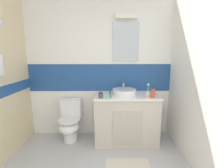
{
  "coord_description": "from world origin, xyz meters",
  "views": [
    {
      "loc": [
        0.19,
        -0.4,
        1.51
      ],
      "look_at": [
        0.22,
        1.81,
        1.09
      ],
      "focal_mm": 24.55,
      "sensor_mm": 36.0,
      "label": 1
    }
  ],
  "objects_px": {
    "sink_basin": "(124,92)",
    "soap_dispenser": "(153,93)",
    "toothbrush_cup": "(148,94)",
    "perfume_flask_small": "(110,95)",
    "hair_gel_jar": "(101,95)",
    "toilet": "(70,122)"
  },
  "relations": [
    {
      "from": "sink_basin",
      "to": "soap_dispenser",
      "type": "distance_m",
      "value": 0.47
    },
    {
      "from": "sink_basin",
      "to": "toothbrush_cup",
      "type": "distance_m",
      "value": 0.39
    },
    {
      "from": "perfume_flask_small",
      "to": "hair_gel_jar",
      "type": "bearing_deg",
      "value": -179.72
    },
    {
      "from": "toilet",
      "to": "hair_gel_jar",
      "type": "bearing_deg",
      "value": -21.7
    },
    {
      "from": "sink_basin",
      "to": "soap_dispenser",
      "type": "xyz_separation_m",
      "value": [
        0.43,
        -0.19,
        0.02
      ]
    },
    {
      "from": "perfume_flask_small",
      "to": "toothbrush_cup",
      "type": "bearing_deg",
      "value": 1.42
    },
    {
      "from": "sink_basin",
      "to": "soap_dispenser",
      "type": "height_order",
      "value": "soap_dispenser"
    },
    {
      "from": "hair_gel_jar",
      "to": "sink_basin",
      "type": "bearing_deg",
      "value": 25.89
    },
    {
      "from": "toothbrush_cup",
      "to": "perfume_flask_small",
      "type": "relative_size",
      "value": 2.36
    },
    {
      "from": "toilet",
      "to": "toothbrush_cup",
      "type": "distance_m",
      "value": 1.44
    },
    {
      "from": "sink_basin",
      "to": "toilet",
      "type": "xyz_separation_m",
      "value": [
        -0.95,
        0.04,
        -0.55
      ]
    },
    {
      "from": "toilet",
      "to": "perfume_flask_small",
      "type": "bearing_deg",
      "value": -17.41
    },
    {
      "from": "toilet",
      "to": "sink_basin",
      "type": "bearing_deg",
      "value": -2.15
    },
    {
      "from": "sink_basin",
      "to": "hair_gel_jar",
      "type": "relative_size",
      "value": 4.83
    },
    {
      "from": "toilet",
      "to": "toothbrush_cup",
      "type": "relative_size",
      "value": 3.28
    },
    {
      "from": "toothbrush_cup",
      "to": "soap_dispenser",
      "type": "distance_m",
      "value": 0.08
    },
    {
      "from": "sink_basin",
      "to": "hair_gel_jar",
      "type": "distance_m",
      "value": 0.43
    },
    {
      "from": "sink_basin",
      "to": "toilet",
      "type": "bearing_deg",
      "value": 177.85
    },
    {
      "from": "toilet",
      "to": "soap_dispenser",
      "type": "xyz_separation_m",
      "value": [
        1.39,
        -0.22,
        0.57
      ]
    },
    {
      "from": "soap_dispenser",
      "to": "perfume_flask_small",
      "type": "bearing_deg",
      "value": -179.82
    },
    {
      "from": "sink_basin",
      "to": "perfume_flask_small",
      "type": "bearing_deg",
      "value": -141.82
    },
    {
      "from": "soap_dispenser",
      "to": "perfume_flask_small",
      "type": "xyz_separation_m",
      "value": [
        -0.67,
        -0.0,
        -0.02
      ]
    }
  ]
}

